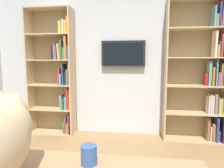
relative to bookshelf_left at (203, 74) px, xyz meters
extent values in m
cube|color=silver|center=(1.28, -0.17, 0.29)|extent=(4.52, 0.06, 2.70)
cube|color=tan|center=(0.56, 0.02, 0.03)|extent=(0.02, 0.28, 2.18)
cube|color=tan|center=(0.12, -0.11, 0.03)|extent=(0.92, 0.01, 2.18)
cube|color=tan|center=(0.12, 0.02, -1.05)|extent=(0.87, 0.27, 0.02)
cube|color=tan|center=(0.12, 0.02, -0.62)|extent=(0.87, 0.27, 0.02)
cube|color=tan|center=(0.12, 0.02, -0.19)|extent=(0.87, 0.27, 0.02)
cube|color=tan|center=(0.12, 0.02, 0.24)|extent=(0.87, 0.27, 0.02)
cube|color=tan|center=(0.12, 0.02, 0.67)|extent=(0.87, 0.27, 0.02)
cube|color=#26162A|center=(-0.30, 0.04, -0.85)|extent=(0.03, 0.23, 0.39)
cube|color=#6D427A|center=(-0.26, 0.02, -0.96)|extent=(0.03, 0.16, 0.17)
cube|color=navy|center=(-0.22, 0.04, -0.85)|extent=(0.03, 0.23, 0.38)
cube|color=#9D6839|center=(-0.18, 0.02, -0.90)|extent=(0.05, 0.21, 0.28)
cube|color=beige|center=(-0.14, 0.04, -0.93)|extent=(0.02, 0.13, 0.22)
cube|color=#935E3B|center=(-0.11, 0.03, -0.86)|extent=(0.03, 0.14, 0.36)
cube|color=silver|center=(-0.30, 0.02, -0.49)|extent=(0.02, 0.23, 0.25)
cube|color=gold|center=(-0.26, 0.03, -0.50)|extent=(0.04, 0.16, 0.23)
cube|color=#6893B4|center=(-0.22, 0.04, -0.48)|extent=(0.02, 0.21, 0.25)
cube|color=#9F7148|center=(-0.19, 0.02, -0.46)|extent=(0.04, 0.19, 0.31)
cube|color=beige|center=(-0.15, 0.03, -0.47)|extent=(0.02, 0.16, 0.28)
cube|color=beige|center=(-0.12, 0.04, -0.46)|extent=(0.02, 0.16, 0.29)
cube|color=silver|center=(-0.09, 0.04, -0.47)|extent=(0.02, 0.16, 0.27)
cube|color=#996048|center=(-0.29, 0.03, -0.02)|extent=(0.05, 0.18, 0.32)
cube|color=olive|center=(-0.24, 0.02, -0.01)|extent=(0.03, 0.17, 0.34)
cube|color=slate|center=(-0.20, 0.04, -0.08)|extent=(0.04, 0.15, 0.20)
cube|color=#6D9BB2|center=(-0.17, 0.01, 0.02)|extent=(0.02, 0.19, 0.39)
cube|color=black|center=(-0.14, 0.02, -0.04)|extent=(0.03, 0.19, 0.27)
cube|color=orange|center=(-0.11, 0.04, -0.04)|extent=(0.02, 0.22, 0.28)
cube|color=#68A49B|center=(-0.08, 0.04, 0.00)|extent=(0.04, 0.14, 0.37)
cube|color=#B02723|center=(-0.03, 0.02, -0.08)|extent=(0.03, 0.12, 0.19)
cube|color=#6E91AA|center=(-0.27, 0.02, 0.41)|extent=(0.02, 0.15, 0.32)
cube|color=#60A5AB|center=(-0.25, 0.04, 0.35)|extent=(0.03, 0.23, 0.20)
cube|color=#B93E27|center=(-0.22, 0.03, 0.42)|extent=(0.03, 0.14, 0.33)
cube|color=#34498F|center=(-0.19, 0.02, 0.37)|extent=(0.02, 0.16, 0.23)
cube|color=orange|center=(-0.16, 0.03, 0.34)|extent=(0.02, 0.20, 0.18)
cube|color=beige|center=(-0.13, 0.04, 0.44)|extent=(0.03, 0.18, 0.38)
cube|color=gold|center=(-0.23, 0.04, 0.79)|extent=(0.03, 0.17, 0.22)
cube|color=#9C633A|center=(-0.20, 0.03, 0.87)|extent=(0.04, 0.19, 0.38)
cube|color=#3140A0|center=(-0.17, 0.02, 0.85)|extent=(0.03, 0.20, 0.34)
cube|color=#90754E|center=(-0.13, 0.04, 0.77)|extent=(0.03, 0.15, 0.18)
cube|color=#609AA0|center=(-0.10, 0.01, 0.83)|extent=(0.02, 0.20, 0.30)
cube|color=tan|center=(2.08, 0.02, 0.00)|extent=(0.02, 0.28, 2.11)
cube|color=tan|center=(2.83, 0.02, 0.00)|extent=(0.02, 0.28, 2.11)
cube|color=tan|center=(2.45, -0.11, 0.00)|extent=(0.77, 0.01, 2.11)
cube|color=tan|center=(2.45, 0.02, -1.05)|extent=(0.72, 0.27, 0.02)
cube|color=tan|center=(2.45, 0.02, -0.63)|extent=(0.72, 0.27, 0.02)
cube|color=tan|center=(2.45, 0.02, -0.21)|extent=(0.72, 0.27, 0.02)
cube|color=tan|center=(2.45, 0.02, 0.21)|extent=(0.72, 0.27, 0.02)
cube|color=tan|center=(2.45, 0.02, 0.62)|extent=(0.72, 0.27, 0.02)
cube|color=tan|center=(2.45, 0.02, 1.04)|extent=(0.72, 0.27, 0.02)
cube|color=black|center=(2.11, 0.04, -0.85)|extent=(0.04, 0.21, 0.38)
cube|color=#C03235|center=(2.13, 0.03, -0.88)|extent=(0.02, 0.22, 0.32)
cube|color=orange|center=(2.16, 0.02, -0.95)|extent=(0.04, 0.22, 0.18)
cube|color=#724F81|center=(2.19, 0.03, -0.90)|extent=(0.02, 0.19, 0.29)
cube|color=#357251|center=(2.23, 0.01, -0.94)|extent=(0.03, 0.18, 0.20)
cube|color=gold|center=(2.12, 0.02, -0.45)|extent=(0.03, 0.12, 0.35)
cube|color=#B8302C|center=(2.15, 0.02, -0.43)|extent=(0.03, 0.20, 0.38)
cube|color=#5A92A0|center=(2.19, 0.04, -0.52)|extent=(0.04, 0.14, 0.21)
cube|color=#3D713D|center=(2.23, 0.03, -0.54)|extent=(0.03, 0.22, 0.17)
cube|color=#6399B4|center=(2.28, 0.02, -0.51)|extent=(0.04, 0.13, 0.23)
cube|color=#B03A25|center=(2.11, 0.03, -0.01)|extent=(0.02, 0.20, 0.38)
cube|color=#3A7A50|center=(2.14, 0.03, -0.08)|extent=(0.04, 0.17, 0.26)
cube|color=#271F27|center=(2.18, 0.02, -0.09)|extent=(0.03, 0.16, 0.22)
cube|color=#29518D|center=(2.22, 0.02, -0.03)|extent=(0.03, 0.22, 0.35)
cube|color=#5F8DAA|center=(2.25, 0.03, -0.11)|extent=(0.03, 0.22, 0.18)
cube|color=#BE2B39|center=(2.29, 0.03, -0.07)|extent=(0.04, 0.18, 0.27)
cube|color=#294B92|center=(2.12, 0.04, 0.32)|extent=(0.03, 0.20, 0.22)
cube|color=orange|center=(2.16, 0.04, 0.40)|extent=(0.04, 0.19, 0.38)
cube|color=#437253|center=(2.20, 0.03, 0.31)|extent=(0.03, 0.15, 0.19)
cube|color=#426F3F|center=(2.24, 0.04, 0.37)|extent=(0.03, 0.15, 0.31)
cube|color=gold|center=(2.29, 0.02, 0.34)|extent=(0.05, 0.18, 0.26)
cube|color=#81558A|center=(2.32, 0.04, 0.32)|extent=(0.02, 0.17, 0.22)
cube|color=#5D8CA2|center=(2.35, 0.04, 0.34)|extent=(0.02, 0.16, 0.26)
cube|color=#27182A|center=(2.39, 0.04, 0.33)|extent=(0.04, 0.13, 0.24)
cube|color=orange|center=(2.12, 0.04, 0.77)|extent=(0.04, 0.16, 0.27)
cube|color=gold|center=(2.16, 0.03, 0.74)|extent=(0.04, 0.13, 0.21)
cube|color=beige|center=(2.20, 0.03, 0.74)|extent=(0.03, 0.13, 0.22)
cube|color=#DDC546|center=(2.24, 0.03, 0.73)|extent=(0.04, 0.21, 0.19)
cube|color=black|center=(1.24, -0.09, 0.31)|extent=(0.72, 0.06, 0.42)
cube|color=black|center=(1.24, -0.05, 0.31)|extent=(0.65, 0.01, 0.35)
ellipsoid|color=#D1B284|center=(1.56, 2.42, -0.09)|extent=(0.23, 0.28, 0.26)
sphere|color=#D1B284|center=(1.56, 2.36, -0.02)|extent=(0.15, 0.15, 0.15)
cone|color=#D1B284|center=(1.52, 2.36, 0.04)|extent=(0.07, 0.07, 0.08)
cone|color=#D1B284|center=(1.60, 2.36, 0.04)|extent=(0.07, 0.07, 0.08)
cone|color=beige|center=(1.52, 2.37, 0.03)|extent=(0.04, 0.04, 0.06)
cone|color=beige|center=(1.60, 2.37, 0.03)|extent=(0.04, 0.04, 0.06)
cylinder|color=#335999|center=(1.21, 2.28, -0.25)|extent=(0.08, 0.08, 0.10)
camera|label=1|loc=(0.98, 3.18, 0.22)|focal=31.53mm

